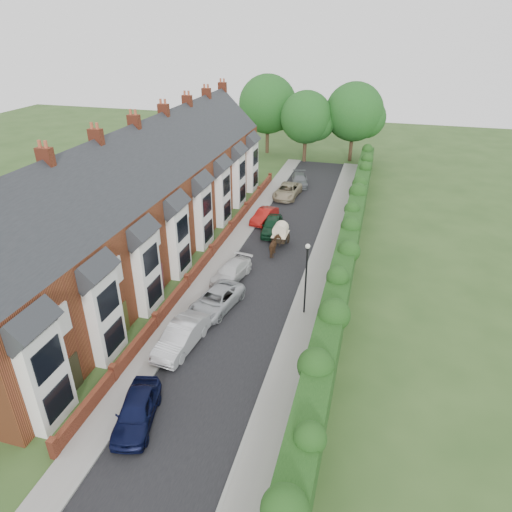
{
  "coord_description": "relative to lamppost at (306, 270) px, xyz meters",
  "views": [
    {
      "loc": [
        7.01,
        -21.04,
        17.45
      ],
      "look_at": [
        -0.75,
        7.07,
        2.2
      ],
      "focal_mm": 32.0,
      "sensor_mm": 36.0,
      "label": 1
    }
  ],
  "objects": [
    {
      "name": "hedge",
      "position": [
        2.0,
        7.0,
        -1.7
      ],
      "size": [
        2.1,
        58.0,
        2.85
      ],
      "color": "black",
      "rests_on": "ground"
    },
    {
      "name": "car_grey",
      "position": [
        -5.16,
        25.85,
        -2.65
      ],
      "size": [
        2.71,
        4.71,
        1.29
      ],
      "primitive_type": "imported",
      "rotation": [
        0.0,
        0.0,
        0.22
      ],
      "color": "slate",
      "rests_on": "ground"
    },
    {
      "name": "kerb_house_side",
      "position": [
        -6.95,
        7.0,
        -3.23
      ],
      "size": [
        0.18,
        58.0,
        0.13
      ],
      "primitive_type": "cube",
      "color": "gray",
      "rests_on": "ground"
    },
    {
      "name": "car_green",
      "position": [
        -5.08,
        11.91,
        -2.56
      ],
      "size": [
        2.19,
        4.47,
        1.47
      ],
      "primitive_type": "imported",
      "rotation": [
        0.0,
        0.0,
        0.11
      ],
      "color": "#0F321C",
      "rests_on": "ground"
    },
    {
      "name": "terrace_row",
      "position": [
        -14.27,
        5.98,
        1.18
      ],
      "size": [
        9.05,
        40.5,
        11.5
      ],
      "color": "brown",
      "rests_on": "ground"
    },
    {
      "name": "horse",
      "position": [
        -3.82,
        7.68,
        -2.5
      ],
      "size": [
        1.04,
        1.96,
        1.59
      ],
      "primitive_type": "imported",
      "rotation": [
        0.0,
        0.0,
        3.24
      ],
      "color": "#4A2F1B",
      "rests_on": "ground"
    },
    {
      "name": "pavement_house_side",
      "position": [
        -7.75,
        7.0,
        -3.24
      ],
      "size": [
        1.7,
        58.0,
        0.12
      ],
      "primitive_type": "cube",
      "color": "#989690",
      "rests_on": "ground"
    },
    {
      "name": "car_navy",
      "position": [
        -6.17,
        -11.19,
        -2.58
      ],
      "size": [
        2.63,
        4.52,
        1.44
      ],
      "primitive_type": "imported",
      "rotation": [
        0.0,
        0.0,
        0.23
      ],
      "color": "black",
      "rests_on": "ground"
    },
    {
      "name": "pavement_hedge_side",
      "position": [
        0.2,
        7.0,
        -3.24
      ],
      "size": [
        2.2,
        58.0,
        0.12
      ],
      "primitive_type": "cube",
      "color": "#989690",
      "rests_on": "ground"
    },
    {
      "name": "ground",
      "position": [
        -3.4,
        -4.0,
        -3.3
      ],
      "size": [
        140.0,
        140.0,
        0.0
      ],
      "primitive_type": "plane",
      "color": "#2D4C1E",
      "rests_on": "ground"
    },
    {
      "name": "lamppost",
      "position": [
        0.0,
        0.0,
        0.0
      ],
      "size": [
        0.32,
        0.32,
        5.16
      ],
      "color": "black",
      "rests_on": "ground"
    },
    {
      "name": "car_silver_b",
      "position": [
        -5.8,
        -0.97,
        -2.63
      ],
      "size": [
        3.12,
        5.16,
        1.34
      ],
      "primitive_type": "imported",
      "rotation": [
        0.0,
        0.0,
        -0.19
      ],
      "color": "#B3B7BB",
      "rests_on": "ground"
    },
    {
      "name": "tree_far_right",
      "position": [
        -0.01,
        38.08,
        3.02
      ],
      "size": [
        7.98,
        7.6,
        10.31
      ],
      "color": "#332316",
      "rests_on": "ground"
    },
    {
      "name": "kerb_hedge_side",
      "position": [
        -0.85,
        7.0,
        -3.23
      ],
      "size": [
        0.18,
        58.0,
        0.13
      ],
      "primitive_type": "cube",
      "color": "gray",
      "rests_on": "ground"
    },
    {
      "name": "car_red",
      "position": [
        -6.4,
        14.2,
        -2.66
      ],
      "size": [
        2.1,
        4.07,
        1.28
      ],
      "primitive_type": "imported",
      "rotation": [
        0.0,
        0.0,
        -0.2
      ],
      "color": "#9C1511",
      "rests_on": "ground"
    },
    {
      "name": "garden_wall_row",
      "position": [
        -8.75,
        6.0,
        -2.84
      ],
      "size": [
        0.35,
        40.35,
        1.1
      ],
      "color": "maroon",
      "rests_on": "ground"
    },
    {
      "name": "road",
      "position": [
        -3.9,
        7.0,
        -3.29
      ],
      "size": [
        6.0,
        58.0,
        0.02
      ],
      "primitive_type": "cube",
      "color": "black",
      "rests_on": "ground"
    },
    {
      "name": "tree_far_back",
      "position": [
        -11.99,
        39.08,
        3.32
      ],
      "size": [
        8.4,
        8.0,
        10.82
      ],
      "color": "#332316",
      "rests_on": "ground"
    },
    {
      "name": "car_silver_a",
      "position": [
        -6.4,
        -5.36,
        -2.53
      ],
      "size": [
        2.11,
        4.78,
        1.53
      ],
      "primitive_type": "imported",
      "rotation": [
        0.0,
        0.0,
        -0.11
      ],
      "color": "#B5B6BB",
      "rests_on": "ground"
    },
    {
      "name": "horse_cart",
      "position": [
        -3.82,
        9.71,
        -2.11
      ],
      "size": [
        1.3,
        2.88,
        2.07
      ],
      "color": "black",
      "rests_on": "ground"
    },
    {
      "name": "tree_far_left",
      "position": [
        -6.05,
        36.08,
        2.41
      ],
      "size": [
        7.14,
        6.8,
        9.29
      ],
      "color": "#332316",
      "rests_on": "ground"
    },
    {
      "name": "car_white",
      "position": [
        -6.06,
        3.0,
        -2.66
      ],
      "size": [
        2.55,
        4.64,
        1.27
      ],
      "primitive_type": "imported",
      "rotation": [
        0.0,
        0.0,
        -0.18
      ],
      "color": "silver",
      "rests_on": "ground"
    },
    {
      "name": "car_beige",
      "position": [
        -5.69,
        21.53,
        -2.59
      ],
      "size": [
        2.64,
        5.2,
        1.41
      ],
      "primitive_type": "imported",
      "rotation": [
        0.0,
        0.0,
        -0.06
      ],
      "color": "tan",
      "rests_on": "ground"
    }
  ]
}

